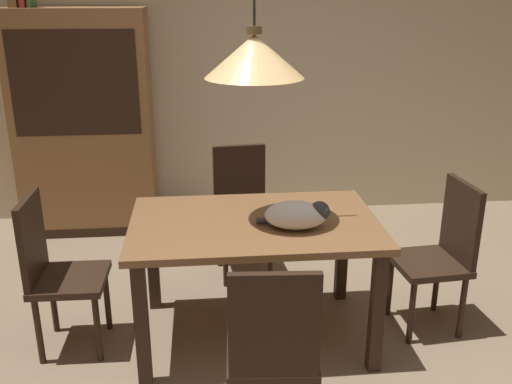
% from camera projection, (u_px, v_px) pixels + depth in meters
% --- Properties ---
extents(back_wall, '(6.40, 0.10, 2.90)m').
position_uv_depth(back_wall, '(237.00, 54.00, 4.99)').
color(back_wall, beige).
rests_on(back_wall, ground).
extents(dining_table, '(1.40, 0.90, 0.75)m').
position_uv_depth(dining_table, '(254.00, 237.00, 3.26)').
color(dining_table, brown).
rests_on(dining_table, ground).
extents(chair_left_side, '(0.41, 0.41, 0.93)m').
position_uv_depth(chair_left_side, '(54.00, 267.00, 3.20)').
color(chair_left_side, black).
rests_on(chair_left_side, ground).
extents(chair_near_front, '(0.42, 0.42, 0.93)m').
position_uv_depth(chair_near_front, '(273.00, 348.00, 2.48)').
color(chair_near_front, black).
rests_on(chair_near_front, ground).
extents(chair_far_back, '(0.44, 0.44, 0.93)m').
position_uv_depth(chair_far_back, '(242.00, 205.00, 4.13)').
color(chair_far_back, black).
rests_on(chair_far_back, ground).
extents(chair_right_side, '(0.43, 0.43, 0.93)m').
position_uv_depth(chair_right_side, '(442.00, 250.00, 3.41)').
color(chair_right_side, black).
rests_on(chair_right_side, ground).
extents(cat_sleeping, '(0.39, 0.25, 0.16)m').
position_uv_depth(cat_sleeping, '(298.00, 215.00, 3.10)').
color(cat_sleeping, silver).
rests_on(cat_sleeping, dining_table).
extents(pendant_lamp, '(0.52, 0.52, 1.30)m').
position_uv_depth(pendant_lamp, '(254.00, 56.00, 2.92)').
color(pendant_lamp, '#E5B775').
extents(hutch_bookcase, '(1.12, 0.45, 1.85)m').
position_uv_depth(hutch_bookcase, '(85.00, 129.00, 4.74)').
color(hutch_bookcase, olive).
rests_on(hutch_bookcase, ground).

